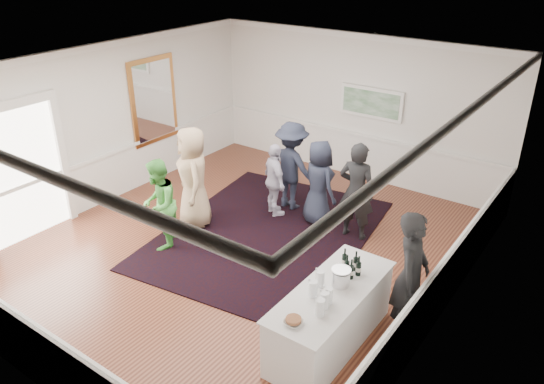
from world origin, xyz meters
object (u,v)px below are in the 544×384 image
Objects in this scene: ice_bucket at (341,278)px; guest_navy at (319,183)px; guest_dark_b at (357,191)px; guest_tan at (193,177)px; guest_green at (159,205)px; serving_table at (331,317)px; nut_bowl at (293,321)px; guest_dark_a at (292,166)px; bartender at (411,276)px; guest_lilac at (275,181)px.

guest_navy is at bearing 125.97° from ice_bucket.
guest_dark_b is 0.83m from guest_navy.
guest_tan is 0.96m from guest_green.
nut_bowl reaches higher than serving_table.
guest_green is 2.97m from guest_navy.
guest_tan is at bearing 20.64° from guest_dark_b.
serving_table is at bearing 16.87° from guest_tan.
guest_dark_a is 1.08× the size of guest_navy.
guest_navy is (-0.82, 0.07, -0.09)m from guest_dark_b.
guest_tan reaches higher than guest_navy.
guest_navy is (-2.62, 2.00, -0.11)m from bartender.
bartender reaches higher than guest_dark_a.
nut_bowl is at bearing 145.04° from bartender.
serving_table is 0.57m from ice_bucket.
guest_lilac is 0.50m from guest_dark_a.
nut_bowl is (3.72, -2.24, -0.05)m from guest_tan.
nut_bowl is at bearing 128.58° from guest_dark_a.
guest_green is (0.07, -0.95, -0.15)m from guest_tan.
ice_bucket is at bearing 137.67° from guest_dark_a.
guest_lilac is 4.35m from nut_bowl.
guest_green is at bearing 99.43° from guest_lilac.
guest_dark_a is at bearing 131.25° from serving_table.
bartender is 8.06× the size of nut_bowl.
guest_dark_a is at bearing 7.90° from guest_navy.
serving_table is at bearing 148.60° from guest_navy.
guest_dark_b is at bearing 173.69° from guest_dark_a.
guest_dark_b is (2.70, 1.33, -0.05)m from guest_tan.
guest_dark_a is at bearing 47.13° from bartender.
serving_table is at bearing 170.53° from guest_lilac.
serving_table is 4.06m from guest_dark_a.
guest_navy is 4.09m from nut_bowl.
bartender is at bearing 151.24° from guest_dark_a.
guest_tan is 1.17× the size of guest_navy.
guest_navy is (0.77, -0.23, -0.07)m from guest_dark_a.
guest_lilac is at bearing 136.85° from serving_table.
guest_tan is 2.35m from guest_navy.
serving_table is 1.21× the size of guest_dark_a.
bartender is 3.91m from guest_lilac.
guest_tan is (-3.77, 1.40, 0.53)m from serving_table.
guest_tan is at bearing 60.54° from guest_dark_a.
ice_bucket is (-0.70, -0.65, 0.05)m from bartender.
guest_dark_b reaches higher than guest_green.
guest_dark_a is 0.81m from guest_navy.
guest_green reaches higher than guest_lilac.
serving_table is 0.97m from nut_bowl.
guest_lilac is 0.89× the size of guest_navy.
guest_navy is (-1.89, 2.80, 0.39)m from serving_table.
guest_lilac is 5.70× the size of ice_bucket.
guest_navy reaches higher than nut_bowl.
guest_green is 3.48m from guest_dark_b.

